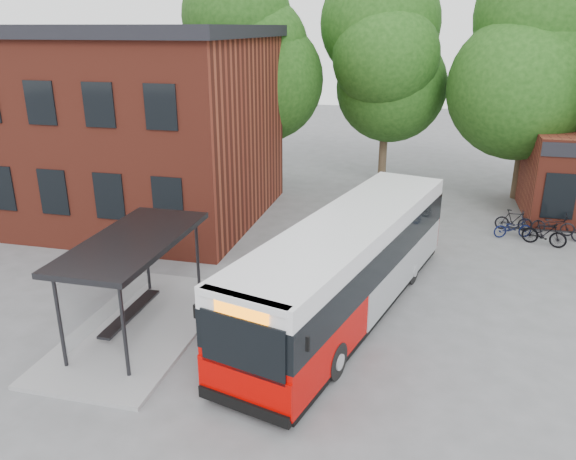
% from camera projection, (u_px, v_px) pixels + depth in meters
% --- Properties ---
extents(ground, '(100.00, 100.00, 0.00)m').
position_uv_depth(ground, '(297.00, 331.00, 16.52)').
color(ground, '#5C5C5E').
extents(station_building, '(18.40, 10.40, 8.50)m').
position_uv_depth(station_building, '(69.00, 122.00, 26.19)').
color(station_building, maroon).
rests_on(station_building, ground).
extents(bus_shelter, '(3.60, 7.00, 2.90)m').
position_uv_depth(bus_shelter, '(137.00, 285.00, 16.12)').
color(bus_shelter, '#26262A').
rests_on(bus_shelter, ground).
extents(bike_rail, '(5.20, 0.10, 0.38)m').
position_uv_depth(bike_rail, '(566.00, 235.00, 23.50)').
color(bike_rail, '#26262A').
rests_on(bike_rail, ground).
extents(tree_0, '(7.92, 7.92, 11.00)m').
position_uv_depth(tree_0, '(256.00, 83.00, 30.58)').
color(tree_0, '#1A4211').
rests_on(tree_0, ground).
extents(tree_1, '(7.92, 7.92, 10.40)m').
position_uv_depth(tree_1, '(386.00, 91.00, 30.03)').
color(tree_1, '#1A4211').
rests_on(tree_1, ground).
extents(tree_2, '(7.92, 7.92, 11.00)m').
position_uv_depth(tree_2, '(530.00, 90.00, 27.45)').
color(tree_2, '#1A4211').
rests_on(tree_2, ground).
extents(city_bus, '(5.61, 12.28, 3.06)m').
position_uv_depth(city_bus, '(349.00, 266.00, 17.16)').
color(city_bus, '#BF0300').
rests_on(city_bus, ground).
extents(bicycle_0, '(1.72, 1.03, 0.85)m').
position_uv_depth(bicycle_0, '(513.00, 228.00, 23.70)').
color(bicycle_0, '#0A1139').
rests_on(bicycle_0, ground).
extents(bicycle_1, '(1.57, 0.49, 0.94)m').
position_uv_depth(bicycle_1, '(514.00, 220.00, 24.51)').
color(bicycle_1, black).
rests_on(bicycle_1, ground).
extents(bicycle_2, '(1.79, 0.77, 0.92)m').
position_uv_depth(bicycle_2, '(553.00, 224.00, 24.01)').
color(bicycle_2, black).
rests_on(bicycle_2, ground).
extents(bicycle_3, '(1.80, 1.06, 1.05)m').
position_uv_depth(bicycle_3, '(544.00, 233.00, 22.78)').
color(bicycle_3, black).
rests_on(bicycle_3, ground).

